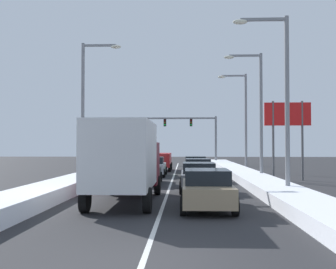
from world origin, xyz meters
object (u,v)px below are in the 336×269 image
sedan_gray_right_lane_second (199,177)px  street_lamp_right_near (280,89)px  sedan_black_right_lane_third (198,170)px  box_truck_center_lane_nearest (126,158)px  sedan_tan_right_lane_nearest (207,189)px  street_lamp_left_mid (88,100)px  suv_red_center_lane_fourth (160,160)px  traffic_light_gantry (187,128)px  street_lamp_right_mid (256,105)px  sedan_green_right_lane_fourth (195,165)px  sedan_charcoal_center_lane_second (145,172)px  sedan_silver_center_lane_third (153,166)px  street_lamp_right_far (242,114)px  roadside_sign_right (288,122)px

sedan_gray_right_lane_second → street_lamp_right_near: street_lamp_right_near is taller
sedan_black_right_lane_third → box_truck_center_lane_nearest: (-3.36, -10.88, 1.14)m
sedan_tan_right_lane_nearest → street_lamp_left_mid: 13.96m
sedan_black_right_lane_third → street_lamp_right_near: bearing=-66.8°
suv_red_center_lane_fourth → traffic_light_gantry: 14.59m
street_lamp_left_mid → box_truck_center_lane_nearest: bearing=-67.5°
suv_red_center_lane_fourth → street_lamp_right_mid: (7.27, -10.35, 4.22)m
traffic_light_gantry → sedan_green_right_lane_fourth: bearing=-88.2°
street_lamp_right_near → street_lamp_right_mid: bearing=87.1°
sedan_green_right_lane_fourth → street_lamp_right_near: (3.62, -14.33, 4.35)m
sedan_charcoal_center_lane_second → sedan_silver_center_lane_third: (0.04, 6.56, 0.00)m
sedan_silver_center_lane_third → street_lamp_left_mid: street_lamp_left_mid is taller
street_lamp_right_mid → sedan_silver_center_lane_third: bearing=153.4°
sedan_black_right_lane_third → box_truck_center_lane_nearest: bearing=-107.2°
sedan_gray_right_lane_second → sedan_green_right_lane_fourth: same height
street_lamp_right_near → street_lamp_right_mid: (0.44, 8.81, 0.12)m
sedan_black_right_lane_third → street_lamp_right_far: size_ratio=0.50×
box_truck_center_lane_nearest → sedan_silver_center_lane_third: size_ratio=1.60×
street_lamp_right_far → sedan_black_right_lane_third: bearing=-115.3°
sedan_black_right_lane_third → street_lamp_right_mid: (4.05, 0.37, 4.47)m
box_truck_center_lane_nearest → traffic_light_gantry: size_ratio=0.68×
traffic_light_gantry → sedan_tan_right_lane_nearest: bearing=-89.2°
street_lamp_right_far → street_lamp_right_mid: bearing=-91.9°
sedan_silver_center_lane_third → street_lamp_right_far: 10.30m
suv_red_center_lane_fourth → sedan_green_right_lane_fourth: bearing=-56.4°
sedan_silver_center_lane_third → street_lamp_right_near: street_lamp_right_near is taller
box_truck_center_lane_nearest → street_lamp_right_mid: 13.89m
street_lamp_left_mid → roadside_sign_right: street_lamp_left_mid is taller
sedan_tan_right_lane_nearest → roadside_sign_right: (6.31, 12.82, 3.25)m
sedan_gray_right_lane_second → street_lamp_right_far: size_ratio=0.50×
sedan_black_right_lane_third → sedan_green_right_lane_fourth: same height
box_truck_center_lane_nearest → sedan_charcoal_center_lane_second: (-0.05, 8.41, -1.14)m
sedan_gray_right_lane_second → sedan_charcoal_center_lane_second: size_ratio=1.00×
suv_red_center_lane_fourth → box_truck_center_lane_nearest: bearing=-90.4°
sedan_tan_right_lane_nearest → street_lamp_right_far: 22.37m
traffic_light_gantry → street_lamp_left_mid: 26.77m
sedan_tan_right_lane_nearest → suv_red_center_lane_fourth: suv_red_center_lane_fourth is taller
sedan_black_right_lane_third → street_lamp_left_mid: 8.79m
suv_red_center_lane_fourth → roadside_sign_right: 14.22m
sedan_black_right_lane_third → sedan_gray_right_lane_second: bearing=-91.5°
sedan_tan_right_lane_nearest → sedan_gray_right_lane_second: bearing=91.0°
street_lamp_left_mid → sedan_green_right_lane_fourth: bearing=44.6°
sedan_green_right_lane_fourth → roadside_sign_right: 8.85m
sedan_silver_center_lane_third → street_lamp_right_far: size_ratio=0.50×
sedan_green_right_lane_fourth → sedan_gray_right_lane_second: bearing=-90.7°
suv_red_center_lane_fourth → street_lamp_left_mid: (-4.11, -12.03, 4.42)m
box_truck_center_lane_nearest → street_lamp_right_mid: bearing=56.6°
sedan_green_right_lane_fourth → street_lamp_right_mid: street_lamp_right_mid is taller
sedan_charcoal_center_lane_second → street_lamp_right_far: (7.75, 11.66, 4.53)m
sedan_silver_center_lane_third → sedan_gray_right_lane_second: bearing=-72.8°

